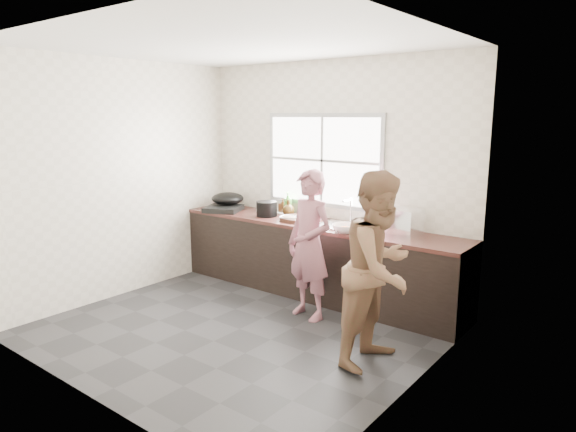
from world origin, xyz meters
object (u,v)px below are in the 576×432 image
Objects in this scene: person_side at (380,269)px; dish_rack at (403,222)px; bottle_green at (288,203)px; pot_lid_left at (234,207)px; bowl_mince at (289,218)px; cutting_board at (298,218)px; wok at (228,199)px; burner at (224,209)px; black_pot at (267,209)px; woman at (309,250)px; bottle_brown_tall at (283,207)px; bottle_brown_short at (288,209)px; pot_lid_right at (271,211)px; plate_food at (285,213)px; glass_jar at (259,208)px; bowl_held at (343,229)px; bowl_crabs at (345,229)px.

person_side is 4.60× the size of dish_rack.
pot_lid_left is at bearing -176.98° from bottle_green.
cutting_board is at bearing 56.16° from bowl_mince.
bowl_mince is (-1.69, 0.95, 0.07)m from person_side.
cutting_board is 1.93× the size of bowl_mince.
burner is at bearing -65.75° from wok.
burner is at bearing -172.52° from black_pot.
woman is at bearing -15.44° from burner.
wok is (-0.75, -0.22, 0.06)m from bottle_brown_tall.
bottle_green is at bearing -21.63° from bottle_brown_tall.
person_side is at bearing -32.22° from bottle_brown_short.
pot_lid_right is (-2.23, 1.27, 0.05)m from person_side.
plate_food is 0.48× the size of burner.
glass_jar is at bearing -174.78° from bottle_brown_short.
black_pot is 0.76m from pot_lid_left.
black_pot reaches higher than bowl_mince.
cutting_board is at bearing -31.31° from plate_food.
dish_rack is (0.55, 0.29, 0.10)m from bowl_held.
plate_food is at bearing 134.94° from bowl_mince.
bottle_brown_short reaches higher than bowl_mince.
bowl_held is 0.70× the size of bottle_green.
person_side is at bearing -12.06° from woman.
bottle_green is at bearing -6.18° from pot_lid_right.
pot_lid_left is (-0.77, -0.09, -0.08)m from bottle_brown_tall.
bowl_held is 1.94× the size of glass_jar.
person_side is 2.57m from pot_lid_right.
bottle_green is 0.80× the size of dish_rack.
bottle_green is at bearing -175.56° from dish_rack.
glass_jar reaches higher than bowl_mince.
pot_lid_left is at bearing 167.98° from bowl_mince.
woman is 1.13m from person_side.
wok reaches higher than bottle_brown_tall.
woman is at bearing 69.06° from person_side.
woman is at bearing -44.80° from cutting_board.
person_side is at bearing -32.59° from bottle_green.
pot_lid_left and pot_lid_right have the same top height.
bowl_crabs is 0.51× the size of burner.
bowl_mince is 1.01× the size of bowl_crabs.
person_side is 1.20m from bowl_crabs.
bottle_brown_tall is at bearing 3.98° from pot_lid_right.
bottle_brown_short is (0.12, -0.08, 0.08)m from plate_food.
pot_lid_right is at bearing 20.09° from wok.
bowl_held is at bearing -144.06° from dish_rack.
dish_rack is (1.66, -0.14, 0.13)m from plate_food.
bowl_mince is at bearing -50.87° from bottle_brown_short.
bowl_mince is 0.49m from bottle_brown_tall.
bottle_brown_tall is at bearing 83.63° from black_pot.
burner is 1.02× the size of wok.
bottle_brown_short is at bearing -12.79° from pot_lid_right.
cutting_board is at bearing 4.27° from black_pot.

